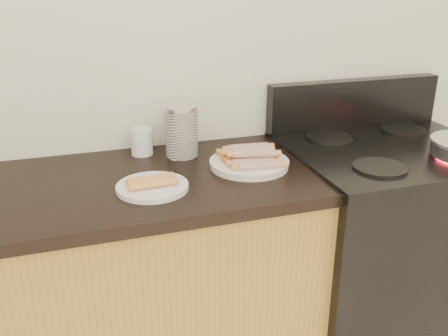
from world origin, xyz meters
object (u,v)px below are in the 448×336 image
object	(u,v)px
main_plate	(249,164)
mug	(142,141)
canister	(181,131)
side_plate	(152,187)
stove	(379,254)

from	to	relation	value
main_plate	mug	world-z (taller)	mug
mug	canister	bearing A→B (deg)	-23.14
side_plate	canister	bearing A→B (deg)	59.62
stove	main_plate	bearing A→B (deg)	179.35
side_plate	mug	world-z (taller)	mug
side_plate	stove	bearing A→B (deg)	4.96
stove	main_plate	xyz separation A→B (m)	(-0.57, 0.01, 0.45)
side_plate	canister	distance (m)	0.32
stove	side_plate	distance (m)	1.02
mug	side_plate	bearing A→B (deg)	-93.74
stove	main_plate	size ratio (longest dim) A/B	3.41
main_plate	canister	size ratio (longest dim) A/B	1.45
mug	main_plate	bearing A→B (deg)	-36.13
stove	canister	size ratio (longest dim) A/B	4.94
main_plate	mug	size ratio (longest dim) A/B	2.73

